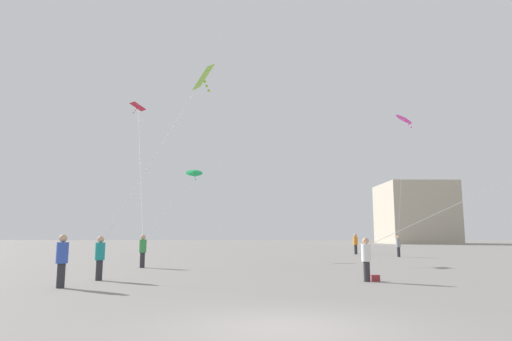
% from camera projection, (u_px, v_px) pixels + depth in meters
% --- Properties ---
extents(ground_plane, '(300.00, 300.00, 0.00)m').
position_uv_depth(ground_plane, '(284.00, 329.00, 8.07)').
color(ground_plane, gray).
extents(person_in_white, '(0.36, 0.36, 1.63)m').
position_uv_depth(person_in_white, '(366.00, 257.00, 16.42)').
color(person_in_white, '#2D2D33').
rests_on(person_in_white, ground_plane).
extents(person_in_green, '(0.38, 0.38, 1.75)m').
position_uv_depth(person_in_green, '(143.00, 250.00, 23.40)').
color(person_in_green, '#2D2D33').
rests_on(person_in_green, ground_plane).
extents(person_in_grey, '(0.37, 0.37, 1.68)m').
position_uv_depth(person_in_grey, '(398.00, 245.00, 34.83)').
color(person_in_grey, '#2D2D33').
rests_on(person_in_grey, ground_plane).
extents(person_in_teal, '(0.37, 0.37, 1.69)m').
position_uv_depth(person_in_teal, '(100.00, 256.00, 16.84)').
color(person_in_teal, '#2D2D33').
rests_on(person_in_teal, ground_plane).
extents(person_in_blue, '(0.38, 0.38, 1.75)m').
position_uv_depth(person_in_blue, '(62.00, 258.00, 14.47)').
color(person_in_blue, '#2D2D33').
rests_on(person_in_blue, ground_plane).
extents(person_in_orange, '(0.41, 0.41, 1.86)m').
position_uv_depth(person_in_orange, '(356.00, 243.00, 39.70)').
color(person_in_orange, '#2D2D33').
rests_on(person_in_orange, ground_plane).
extents(kite_lime_delta, '(4.47, 2.39, 6.75)m').
position_uv_depth(kite_lime_delta, '(201.00, 79.00, 16.40)').
color(kite_lime_delta, '#8CD12D').
extents(kite_magenta_diamond, '(2.30, 7.55, 8.60)m').
position_uv_depth(kite_magenta_diamond, '(404.00, 119.00, 29.36)').
color(kite_magenta_diamond, '#D12899').
extents(kite_emerald_diamond, '(2.24, 10.85, 5.76)m').
position_uv_depth(kite_emerald_diamond, '(194.00, 172.00, 34.26)').
color(kite_emerald_diamond, green).
extents(kite_crimson_delta, '(4.44, 13.72, 11.89)m').
position_uv_depth(kite_crimson_delta, '(138.00, 108.00, 37.44)').
color(kite_crimson_delta, red).
extents(building_left_hall, '(13.59, 14.82, 12.45)m').
position_uv_depth(building_left_hall, '(415.00, 213.00, 91.17)').
color(building_left_hall, '#B2A893').
rests_on(building_left_hall, ground_plane).
extents(handbag_beside_flyer, '(0.32, 0.14, 0.24)m').
position_uv_depth(handbag_beside_flyer, '(375.00, 278.00, 16.42)').
color(handbag_beside_flyer, maroon).
rests_on(handbag_beside_flyer, ground_plane).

